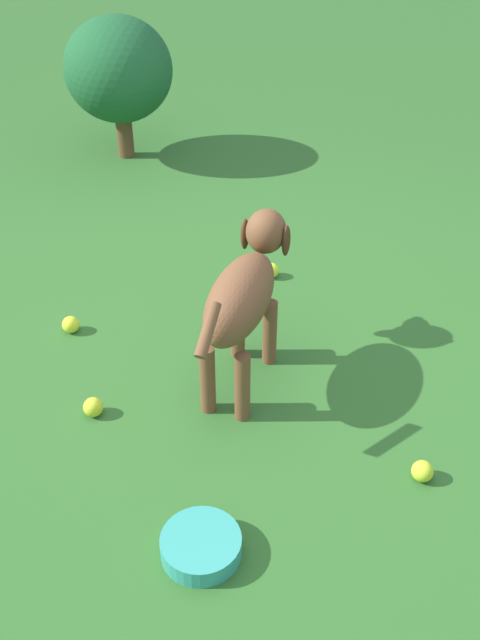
% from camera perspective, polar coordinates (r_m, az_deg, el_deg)
% --- Properties ---
extents(ground, '(14.00, 14.00, 0.00)m').
position_cam_1_polar(ground, '(2.49, -3.58, -4.99)').
color(ground, '#2D6026').
extents(dog, '(0.70, 0.45, 0.53)m').
position_cam_1_polar(dog, '(2.30, 0.36, 2.22)').
color(dog, brown).
rests_on(dog, ground).
extents(tennis_ball_0, '(0.07, 0.07, 0.07)m').
position_cam_1_polar(tennis_ball_0, '(2.39, -11.80, -6.91)').
color(tennis_ball_0, '#C1D12B').
rests_on(tennis_ball_0, ground).
extents(tennis_ball_1, '(0.07, 0.07, 0.07)m').
position_cam_1_polar(tennis_ball_1, '(2.21, 14.54, -11.76)').
color(tennis_ball_1, '#BFD72C').
rests_on(tennis_ball_1, ground).
extents(tennis_ball_2, '(0.07, 0.07, 0.07)m').
position_cam_1_polar(tennis_ball_2, '(3.03, 2.54, 4.03)').
color(tennis_ball_2, '#CBE32E').
rests_on(tennis_ball_2, ground).
extents(tennis_ball_3, '(0.07, 0.07, 0.07)m').
position_cam_1_polar(tennis_ball_3, '(2.78, -13.54, -0.36)').
color(tennis_ball_3, yellow).
rests_on(tennis_ball_3, ground).
extents(water_bowl, '(0.22, 0.22, 0.06)m').
position_cam_1_polar(water_bowl, '(1.98, -3.17, -17.78)').
color(water_bowl, teal).
rests_on(water_bowl, ground).
extents(shrub_near, '(0.65, 0.59, 0.77)m').
position_cam_1_polar(shrub_near, '(4.12, -9.82, 19.32)').
color(shrub_near, brown).
rests_on(shrub_near, ground).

